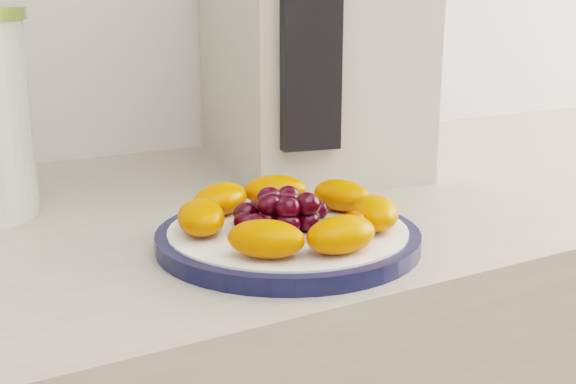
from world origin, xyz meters
TOP-DOWN VIEW (x-y plane):
  - plate_rim at (0.05, 1.03)m, footprint 0.23×0.23m
  - plate_face at (0.05, 1.03)m, footprint 0.21×0.21m
  - appliance_body at (0.24, 1.31)m, footprint 0.27×0.34m
  - appliance_panel at (0.16, 1.17)m, footprint 0.07×0.03m
  - fruit_plate at (0.05, 1.03)m, footprint 0.20×0.20m

SIDE VIEW (x-z plane):
  - plate_rim at x=0.05m, z-range 0.90..0.91m
  - plate_face at x=0.05m, z-range 0.90..0.92m
  - fruit_plate at x=0.05m, z-range 0.91..0.95m
  - appliance_body at x=0.24m, z-range 0.90..1.28m
  - appliance_panel at x=0.16m, z-range 0.95..1.24m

